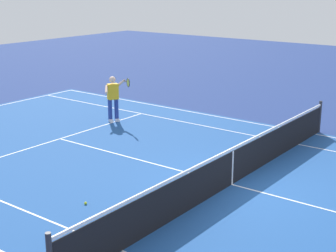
# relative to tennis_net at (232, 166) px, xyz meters

# --- Properties ---
(ground_plane) EXTENTS (60.00, 60.00, 0.00)m
(ground_plane) POSITION_rel_tennis_net_xyz_m (0.00, 0.00, -0.49)
(ground_plane) COLOR navy
(court_slab) EXTENTS (24.20, 11.40, 0.00)m
(court_slab) POSITION_rel_tennis_net_xyz_m (0.00, 0.00, -0.49)
(court_slab) COLOR #1E4C93
(court_slab) RESTS_ON ground_plane
(court_line_markings) EXTENTS (23.85, 11.05, 0.01)m
(court_line_markings) POSITION_rel_tennis_net_xyz_m (0.00, 0.00, -0.49)
(court_line_markings) COLOR white
(court_line_markings) RESTS_ON ground_plane
(tennis_net) EXTENTS (0.10, 11.70, 1.08)m
(tennis_net) POSITION_rel_tennis_net_xyz_m (0.00, 0.00, 0.00)
(tennis_net) COLOR #2D2D33
(tennis_net) RESTS_ON ground_plane
(tennis_player_near) EXTENTS (1.19, 0.75, 1.70)m
(tennis_player_near) POSITION_rel_tennis_net_xyz_m (6.49, -2.67, 0.44)
(tennis_player_near) COLOR navy
(tennis_player_near) RESTS_ON ground_plane
(tennis_ball) EXTENTS (0.07, 0.07, 0.07)m
(tennis_ball) POSITION_rel_tennis_net_xyz_m (2.05, 3.06, -0.46)
(tennis_ball) COLOR #CCE01E
(tennis_ball) RESTS_ON ground_plane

